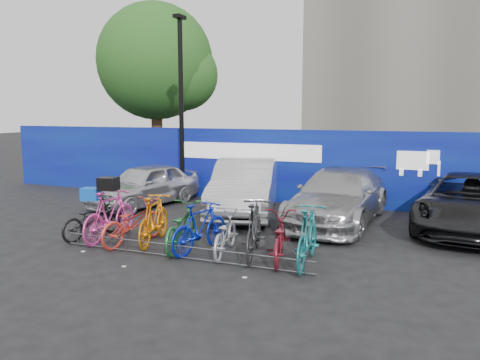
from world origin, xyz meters
The scene contains 21 objects.
ground centered at (0.00, 0.00, 0.00)m, with size 100.00×100.00×0.00m, color black.
hoarding centered at (0.01, 6.00, 1.20)m, with size 22.00×0.18×2.40m.
tree centered at (-6.77, 10.06, 5.07)m, with size 5.40×5.20×7.80m.
lamppost centered at (-3.20, 5.40, 3.27)m, with size 0.25×0.50×6.11m.
bike_rack centered at (0.00, -0.60, 0.16)m, with size 5.60×0.03×0.30m.
car_0 centered at (-3.70, 3.83, 0.67)m, with size 1.59×3.94×1.34m, color #BDBCC2.
car_1 centered at (-0.32, 3.93, 0.79)m, with size 1.68×4.82×1.59m, color silver.
car_2 centered at (2.42, 3.80, 0.72)m, with size 2.01×4.94×1.43m, color #9D9EA1.
car_3 centered at (5.65, 4.19, 0.71)m, with size 2.34×5.07×1.41m, color black.
bike_0 centered at (-2.74, 0.09, 0.46)m, with size 0.60×1.73×0.91m, color black.
bike_1 centered at (-2.22, 0.08, 0.59)m, with size 0.56×1.97×1.18m, color #D63995.
bike_2 centered at (-1.54, 0.03, 0.50)m, with size 0.66×1.90×1.00m, color red.
bike_3 centered at (-1.09, 0.19, 0.56)m, with size 0.53×1.87×1.12m, color orange.
bike_4 centered at (-0.34, 0.08, 0.50)m, with size 0.66×1.89×0.99m, color #1C682D.
bike_5 centered at (0.16, 0.01, 0.54)m, with size 0.51×1.79×1.08m, color #0A1CA9.
bike_6 centered at (0.71, 0.05, 0.45)m, with size 0.60×1.72×0.91m, color #A4A6AC.
bike_7 centered at (1.34, 0.10, 0.59)m, with size 0.55×1.96×1.18m, color #28282A.
bike_8 centered at (1.89, 0.05, 0.48)m, with size 0.64×1.83×0.96m, color maroon.
bike_9 centered at (2.49, -0.02, 0.59)m, with size 0.56×1.97×1.18m, color #1C7275.
cargo_crate centered at (-2.74, 0.09, 1.06)m, with size 0.41×0.31×0.29m, color blue.
cargo_topcase centered at (-2.22, 0.08, 1.33)m, with size 0.41×0.37×0.30m, color black.
Camera 1 is at (4.51, -8.68, 2.99)m, focal length 35.00 mm.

